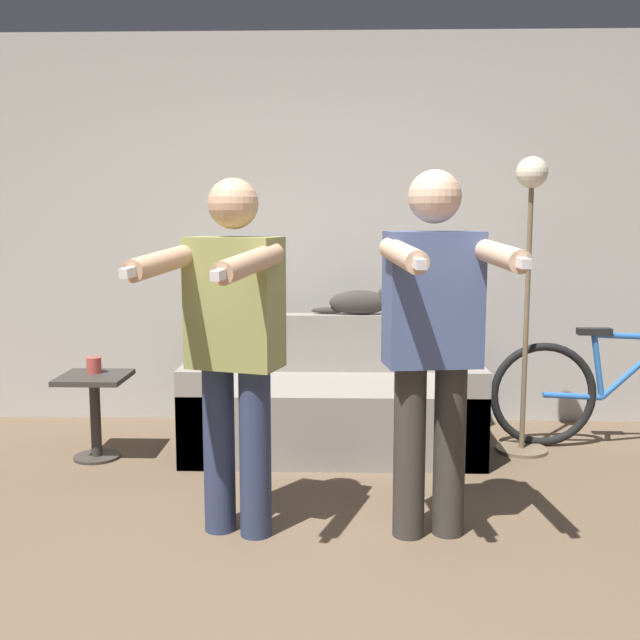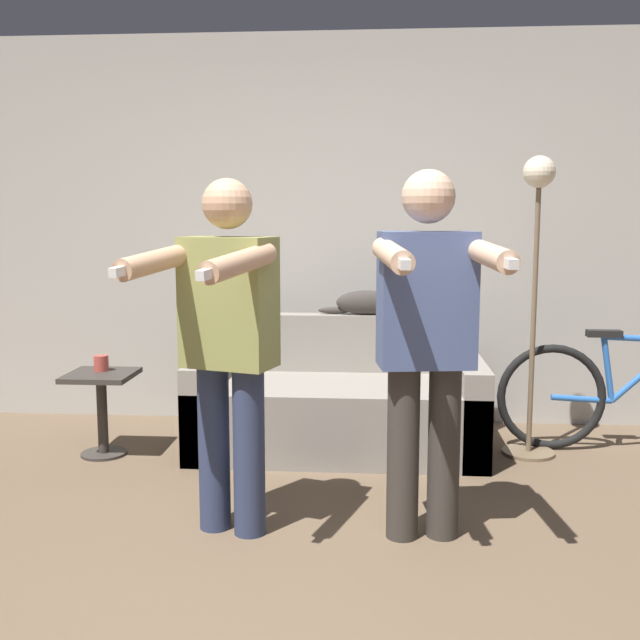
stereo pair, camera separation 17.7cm
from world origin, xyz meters
name	(u,v)px [view 1 (the left image)]	position (x,y,z in m)	size (l,w,h in m)	color
ground_plane	(269,619)	(0.00, 0.00, 0.00)	(16.00, 16.00, 0.00)	brown
wall_back	(304,231)	(0.00, 2.64, 1.30)	(10.00, 0.05, 2.60)	#B7B2A8
couch	(333,406)	(0.20, 1.97, 0.26)	(1.72, 0.82, 0.78)	gray
person_left	(233,336)	(-0.21, 0.71, 0.89)	(0.59, 0.76, 1.56)	#2D3856
person_right	(433,331)	(0.64, 0.71, 0.92)	(0.53, 0.72, 1.59)	#38332D
cat	(362,302)	(0.38, 2.27, 0.86)	(0.53, 0.12, 0.18)	#3D3833
floor_lamp	(529,253)	(1.34, 1.93, 1.19)	(0.31, 0.31, 1.74)	#756047
side_table	(95,400)	(-1.17, 1.73, 0.35)	(0.38, 0.38, 0.50)	#38332D
cup	(94,365)	(-1.19, 1.79, 0.54)	(0.09, 0.09, 0.09)	#B7473D
bicycle	(621,393)	(1.95, 2.04, 0.34)	(1.58, 0.07, 0.73)	black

